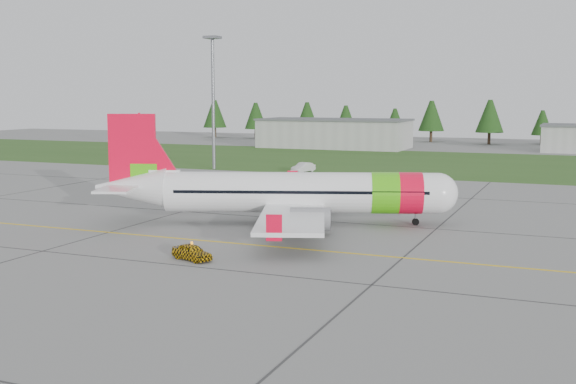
% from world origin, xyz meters
% --- Properties ---
extents(ground, '(320.00, 320.00, 0.00)m').
position_xyz_m(ground, '(0.00, 0.00, 0.00)').
color(ground, gray).
rests_on(ground, ground).
extents(aircraft, '(31.01, 29.45, 9.76)m').
position_xyz_m(aircraft, '(-2.34, 17.56, 2.81)').
color(aircraft, white).
rests_on(aircraft, ground).
extents(follow_me_car, '(1.49, 1.61, 3.26)m').
position_xyz_m(follow_me_car, '(-3.41, 1.75, 1.63)').
color(follow_me_car, '#EDB60D').
rests_on(follow_me_car, ground).
extents(service_van, '(1.84, 1.77, 4.45)m').
position_xyz_m(service_van, '(-17.41, 58.92, 2.23)').
color(service_van, silver).
rests_on(service_van, ground).
extents(grass_strip, '(320.00, 50.00, 0.03)m').
position_xyz_m(grass_strip, '(0.00, 82.00, 0.01)').
color(grass_strip, '#30561E').
rests_on(grass_strip, ground).
extents(taxi_guideline, '(120.00, 0.25, 0.02)m').
position_xyz_m(taxi_guideline, '(0.00, 8.00, 0.01)').
color(taxi_guideline, gold).
rests_on(taxi_guideline, ground).
extents(hangar_west, '(32.00, 14.00, 6.00)m').
position_xyz_m(hangar_west, '(-30.00, 110.00, 3.00)').
color(hangar_west, '#A8A8A3').
rests_on(hangar_west, ground).
extents(floodlight_mast, '(0.50, 0.50, 20.00)m').
position_xyz_m(floodlight_mast, '(-32.00, 58.00, 10.00)').
color(floodlight_mast, slate).
rests_on(floodlight_mast, ground).
extents(treeline, '(160.00, 8.00, 10.00)m').
position_xyz_m(treeline, '(0.00, 138.00, 5.00)').
color(treeline, '#1C3F14').
rests_on(treeline, ground).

